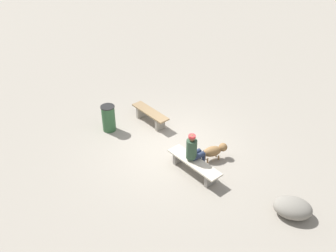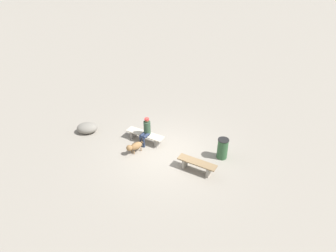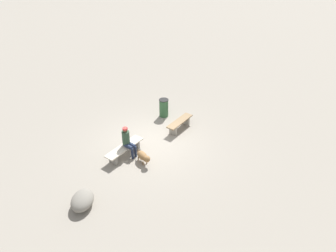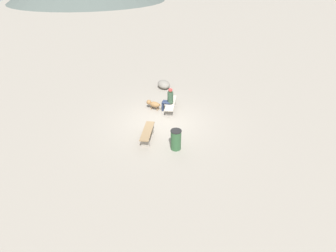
{
  "view_description": "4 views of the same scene",
  "coord_description": "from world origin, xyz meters",
  "px_view_note": "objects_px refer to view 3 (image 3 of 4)",
  "views": [
    {
      "loc": [
        8.73,
        -4.73,
        7.37
      ],
      "look_at": [
        -0.28,
        0.04,
        0.66
      ],
      "focal_mm": 41.57,
      "sensor_mm": 36.0,
      "label": 1
    },
    {
      "loc": [
        -7.1,
        7.75,
        8.05
      ],
      "look_at": [
        0.87,
        -0.99,
        0.57
      ],
      "focal_mm": 32.35,
      "sensor_mm": 36.0,
      "label": 2
    },
    {
      "loc": [
        6.35,
        8.34,
        7.46
      ],
      "look_at": [
        -0.55,
        0.5,
        0.84
      ],
      "focal_mm": 31.33,
      "sensor_mm": 36.0,
      "label": 3
    },
    {
      "loc": [
        -10.69,
        -4.1,
        6.87
      ],
      "look_at": [
        -1.56,
        -0.88,
        0.85
      ],
      "focal_mm": 28.37,
      "sensor_mm": 36.0,
      "label": 4
    }
  ],
  "objects_px": {
    "trash_bin": "(164,108)",
    "boulder": "(82,200)",
    "bench_right": "(125,149)",
    "seated_person": "(128,140)",
    "dog": "(143,156)",
    "bench_left": "(180,123)"
  },
  "relations": [
    {
      "from": "trash_bin",
      "to": "boulder",
      "type": "xyz_separation_m",
      "value": [
        5.86,
        2.71,
        -0.22
      ]
    },
    {
      "from": "bench_right",
      "to": "seated_person",
      "type": "height_order",
      "value": "seated_person"
    },
    {
      "from": "bench_right",
      "to": "dog",
      "type": "bearing_deg",
      "value": 94.74
    },
    {
      "from": "dog",
      "to": "boulder",
      "type": "height_order",
      "value": "dog"
    },
    {
      "from": "bench_left",
      "to": "boulder",
      "type": "height_order",
      "value": "boulder"
    },
    {
      "from": "dog",
      "to": "boulder",
      "type": "distance_m",
      "value": 2.9
    },
    {
      "from": "dog",
      "to": "trash_bin",
      "type": "bearing_deg",
      "value": 133.63
    },
    {
      "from": "bench_right",
      "to": "seated_person",
      "type": "relative_size",
      "value": 1.49
    },
    {
      "from": "seated_person",
      "to": "boulder",
      "type": "distance_m",
      "value": 3.06
    },
    {
      "from": "bench_left",
      "to": "bench_right",
      "type": "bearing_deg",
      "value": -13.59
    },
    {
      "from": "bench_left",
      "to": "bench_right",
      "type": "relative_size",
      "value": 0.87
    },
    {
      "from": "bench_left",
      "to": "trash_bin",
      "type": "bearing_deg",
      "value": -112.57
    },
    {
      "from": "trash_bin",
      "to": "bench_left",
      "type": "bearing_deg",
      "value": 79.95
    },
    {
      "from": "bench_left",
      "to": "trash_bin",
      "type": "relative_size",
      "value": 1.78
    },
    {
      "from": "dog",
      "to": "bench_right",
      "type": "bearing_deg",
      "value": -156.08
    },
    {
      "from": "boulder",
      "to": "bench_left",
      "type": "bearing_deg",
      "value": -167.02
    },
    {
      "from": "bench_right",
      "to": "seated_person",
      "type": "xyz_separation_m",
      "value": [
        -0.15,
        0.06,
        0.4
      ]
    },
    {
      "from": "bench_right",
      "to": "boulder",
      "type": "distance_m",
      "value": 2.92
    },
    {
      "from": "bench_left",
      "to": "dog",
      "type": "distance_m",
      "value": 2.87
    },
    {
      "from": "bench_left",
      "to": "seated_person",
      "type": "bearing_deg",
      "value": -12.48
    },
    {
      "from": "seated_person",
      "to": "dog",
      "type": "distance_m",
      "value": 0.93
    },
    {
      "from": "bench_right",
      "to": "boulder",
      "type": "xyz_separation_m",
      "value": [
        2.59,
        1.35,
        -0.06
      ]
    }
  ]
}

